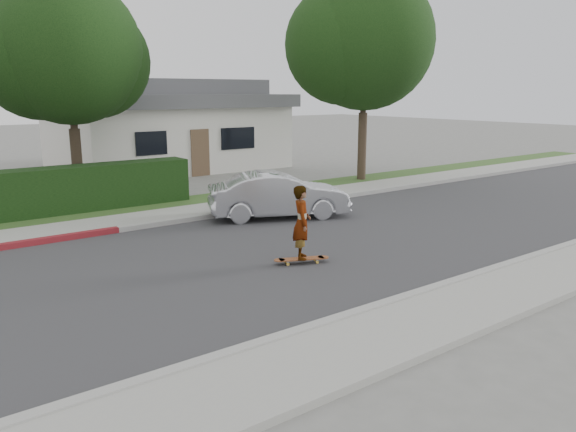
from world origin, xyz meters
TOP-DOWN VIEW (x-y plane):
  - ground at (0.00, 0.00)m, footprint 120.00×120.00m
  - road at (0.00, 0.00)m, footprint 60.00×8.00m
  - curb_near at (0.00, -4.10)m, footprint 60.00×0.20m
  - sidewalk_near at (0.00, -5.00)m, footprint 60.00×1.60m
  - curb_far at (0.00, 4.10)m, footprint 60.00×0.20m
  - sidewalk_far at (0.00, 5.00)m, footprint 60.00×1.60m
  - planting_strip at (0.00, 6.60)m, footprint 60.00×1.60m
  - tree_center at (1.49, 9.19)m, footprint 5.66×4.84m
  - tree_right at (12.49, 6.69)m, footprint 6.32×5.60m
  - house at (8.00, 16.00)m, footprint 10.60×8.60m
  - skateboard at (3.23, -1.13)m, footprint 1.24×0.73m
  - skateboarder at (3.23, -1.13)m, footprint 0.66×0.71m
  - car_silver at (5.59, 2.97)m, footprint 4.41×3.06m

SIDE VIEW (x-z plane):
  - ground at x=0.00m, z-range 0.00..0.00m
  - road at x=0.00m, z-range 0.00..0.01m
  - planting_strip at x=0.00m, z-range 0.00..0.10m
  - sidewalk_near at x=0.00m, z-range 0.00..0.12m
  - sidewalk_far at x=0.00m, z-range 0.00..0.12m
  - curb_near at x=0.00m, z-range 0.00..0.15m
  - curb_far at x=0.00m, z-range 0.00..0.15m
  - skateboard at x=3.23m, z-range 0.05..0.17m
  - car_silver at x=5.59m, z-range 0.00..1.38m
  - skateboarder at x=3.23m, z-range 0.13..1.76m
  - house at x=8.00m, z-range -0.05..4.25m
  - tree_center at x=1.49m, z-range 1.18..8.62m
  - tree_right at x=12.49m, z-range 1.35..9.91m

